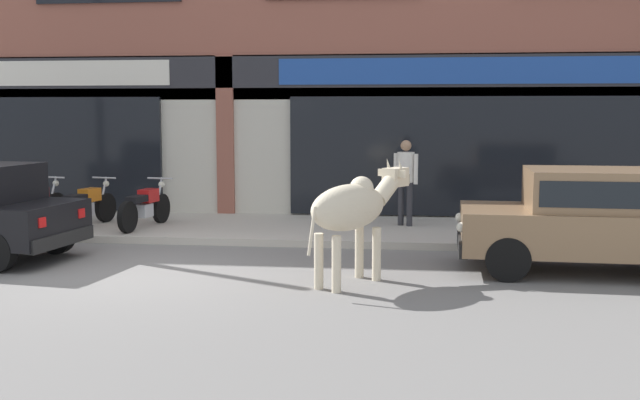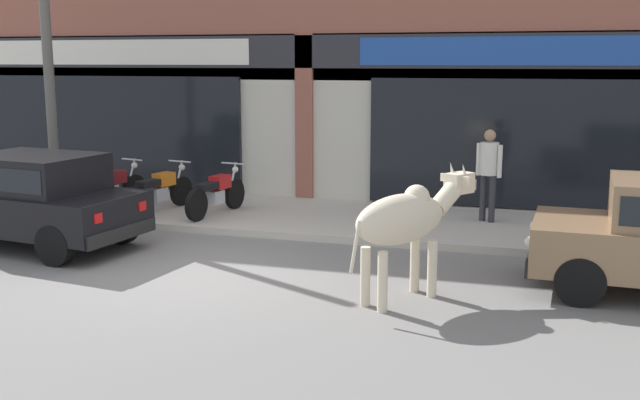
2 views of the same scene
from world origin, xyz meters
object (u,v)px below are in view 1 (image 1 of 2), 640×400
object	(u,v)px
motorcycle_0	(32,205)
motorcycle_2	(145,207)
pedestrian	(406,173)
motorcycle_1	(85,206)
cow	(353,208)
car_1	(592,216)

from	to	relation	value
motorcycle_0	motorcycle_2	xyz separation A→B (m)	(2.18, 0.03, 0.00)
pedestrian	motorcycle_2	bearing A→B (deg)	-170.31
motorcycle_0	motorcycle_2	distance (m)	2.18
motorcycle_1	pedestrian	size ratio (longest dim) A/B	1.12
cow	car_1	bearing A→B (deg)	17.58
car_1	motorcycle_0	distance (m)	9.85
cow	motorcycle_2	xyz separation A→B (m)	(-4.10, 3.50, -0.50)
car_1	motorcycle_1	distance (m)	8.85
motorcycle_1	pedestrian	bearing A→B (deg)	7.96
cow	car_1	world-z (taller)	cow
cow	motorcycle_2	size ratio (longest dim) A/B	1.05
car_1	motorcycle_2	distance (m)	7.77
car_1	motorcycle_0	size ratio (longest dim) A/B	2.06
cow	motorcycle_2	world-z (taller)	cow
motorcycle_2	pedestrian	world-z (taller)	pedestrian
motorcycle_0	pedestrian	world-z (taller)	pedestrian
cow	car_1	size ratio (longest dim) A/B	0.52
motorcycle_2	motorcycle_1	bearing A→B (deg)	-179.33
motorcycle_0	pedestrian	xyz separation A→B (m)	(6.93, 0.84, 0.60)
cow	pedestrian	bearing A→B (deg)	81.48
cow	motorcycle_1	world-z (taller)	cow
cow	motorcycle_0	size ratio (longest dim) A/B	1.06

